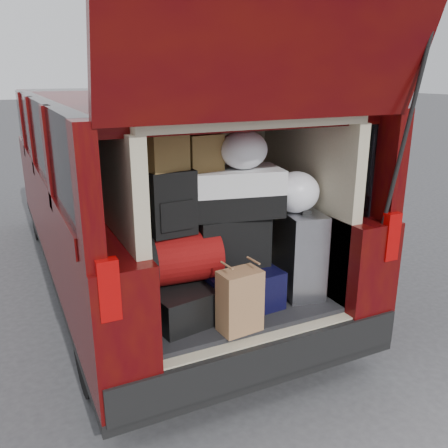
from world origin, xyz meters
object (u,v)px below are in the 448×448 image
Objects in this scene: navy_hardshell at (232,282)px; silver_roller at (299,253)px; black_hardshell at (175,299)px; red_duffel at (180,258)px; backpack at (171,203)px; kraft_bag at (240,301)px; twotone_duffel at (228,192)px; black_soft_case at (230,240)px.

silver_roller reaches higher than navy_hardshell.
red_duffel is at bearing 6.97° from black_hardshell.
silver_roller is at bearing -8.68° from backpack.
kraft_bag is at bearing -60.98° from black_hardshell.
kraft_bag is 0.97× the size of backpack.
navy_hardshell is at bearing 64.57° from kraft_bag.
backpack is (-0.04, 0.01, 0.34)m from red_duffel.
black_hardshell is at bearing 123.67° from kraft_bag.
red_duffel is at bearing -159.28° from twotone_duffel.
kraft_bag is 0.45m from red_duffel.
twotone_duffel is (0.39, 0.07, 0.61)m from black_hardshell.
twotone_duffel reaches higher than red_duffel.
backpack is (-0.39, -0.02, 0.30)m from black_soft_case.
twotone_duffel reaches higher than kraft_bag.
backpack is 0.39m from twotone_duffel.
red_duffel is at bearing 178.82° from navy_hardshell.
kraft_bag is 0.69m from backpack.
silver_roller is 0.66m from kraft_bag.
navy_hardshell is at bearing 7.63° from red_duffel.
silver_roller is at bearing 19.55° from kraft_bag.
silver_roller is at bearing -0.04° from red_duffel.
black_hardshell is at bearing -173.52° from silver_roller.
red_duffel is at bearing 118.17° from kraft_bag.
black_soft_case is at bearing -74.06° from twotone_duffel.
kraft_bag is 0.57× the size of twotone_duffel.
red_duffel is 0.34m from backpack.
red_duffel is at bearing -19.31° from backpack.
backpack is at bearing 177.04° from navy_hardshell.
black_soft_case is 0.70× the size of twotone_duffel.
backpack is (0.00, 0.02, 0.60)m from black_hardshell.
black_hardshell is 1.12× the size of red_duffel.
kraft_bag is at bearing -51.48° from red_duffel.
red_duffel is 1.24× the size of backpack.
backpack is at bearing 69.99° from black_hardshell.
twotone_duffel reaches higher than black_hardshell.
black_soft_case is 0.49m from backpack.
silver_roller is 1.50× the size of backpack.
black_hardshell is at bearing -103.15° from backpack.
twotone_duffel is at bearing 97.96° from black_soft_case.
kraft_bag reaches higher than black_hardshell.
black_soft_case is (0.35, 0.03, 0.05)m from red_duffel.
navy_hardshell reaches higher than black_hardshell.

